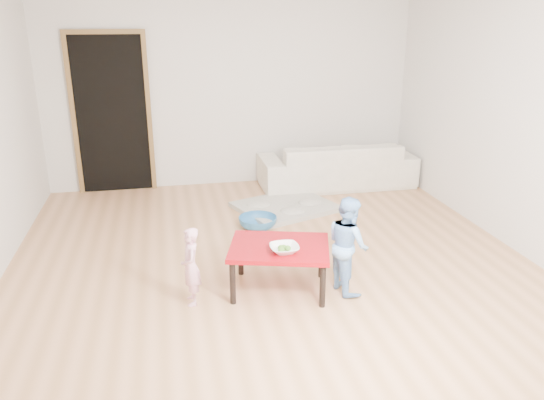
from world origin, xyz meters
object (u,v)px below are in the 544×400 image
object	(u,v)px
child_pink	(191,266)
basin	(258,223)
sofa	(336,164)
bowl	(284,249)
child_blue	(348,244)
red_table	(279,268)

from	to	relation	value
child_pink	basin	distance (m)	1.73
sofa	bowl	bearing A→B (deg)	63.99
bowl	child_blue	bearing A→B (deg)	2.80
sofa	basin	size ratio (longest dim) A/B	4.92
bowl	basin	bearing A→B (deg)	87.95
child_pink	child_blue	size ratio (longest dim) A/B	0.78
red_table	sofa	bearing A→B (deg)	62.71
bowl	child_pink	world-z (taller)	child_pink
sofa	bowl	xyz separation A→B (m)	(-1.42, -2.91, 0.14)
basin	sofa	bearing A→B (deg)	44.69
sofa	child_blue	bearing A→B (deg)	73.50
child_blue	basin	bearing A→B (deg)	9.44
bowl	child_pink	xyz separation A→B (m)	(-0.77, 0.06, -0.12)
red_table	bowl	size ratio (longest dim) A/B	3.47
basin	child_pink	bearing A→B (deg)	-118.94
red_table	child_pink	size ratio (longest dim) A/B	1.26
sofa	bowl	world-z (taller)	sofa
red_table	child_pink	xyz separation A→B (m)	(-0.76, -0.07, 0.12)
red_table	child_blue	world-z (taller)	child_blue
red_table	bowl	world-z (taller)	bowl
child_pink	basin	bearing A→B (deg)	148.68
child_pink	child_blue	world-z (taller)	child_blue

